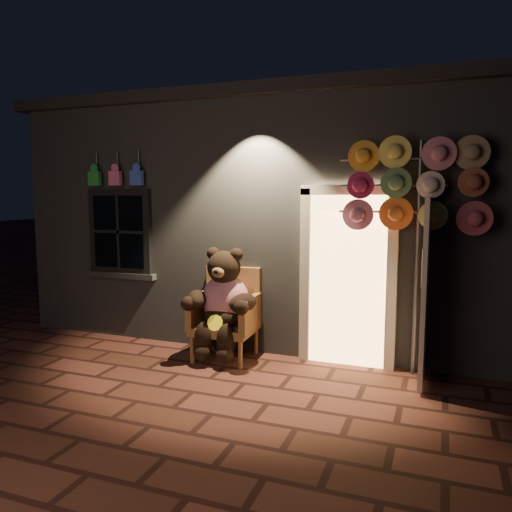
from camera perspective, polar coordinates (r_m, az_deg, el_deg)
The scene contains 5 objects.
ground at distance 5.51m, azimuth -7.22°, elevation -15.16°, with size 60.00×60.00×0.00m, color brown.
shop_building at distance 8.83m, azimuth 4.81°, elevation 4.83°, with size 7.30×5.95×3.51m.
wicker_armchair at distance 6.44m, azimuth -3.29°, elevation -6.52°, with size 0.81×0.73×1.14m.
teddy_bear at distance 6.27m, azimuth -3.81°, elevation -5.32°, with size 0.98×0.77×1.35m.
hat_rack at distance 5.78m, azimuth 17.63°, elevation 7.46°, with size 1.60×0.22×2.69m.
Camera 1 is at (2.41, -4.50, 2.08)m, focal length 35.00 mm.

